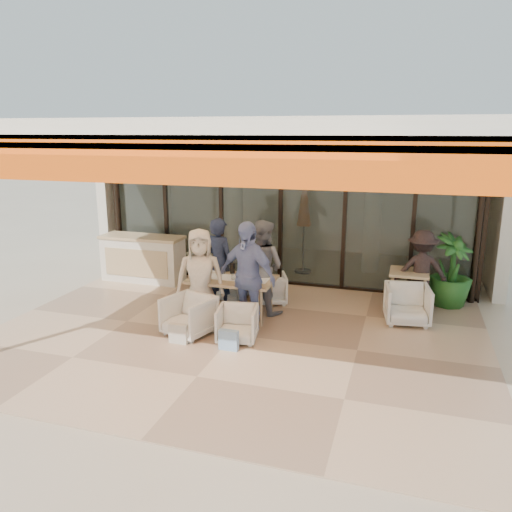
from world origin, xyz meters
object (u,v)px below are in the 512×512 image
at_px(side_chair, 407,303).
at_px(chair_near_right, 237,322).
at_px(chair_near_left, 189,314).
at_px(potted_palm, 451,271).
at_px(dining_table, 232,281).
at_px(host_counter, 143,258).
at_px(diner_navy, 219,263).
at_px(chair_far_right, 270,287).
at_px(side_table, 409,277).
at_px(diner_grey, 262,267).
at_px(diner_periwinkle, 247,277).
at_px(standing_woman, 421,270).
at_px(diner_cream, 200,277).
at_px(chair_far_left, 229,282).

bearing_deg(side_chair, chair_near_right, -156.81).
distance_m(chair_near_left, potted_palm, 5.00).
xyz_separation_m(dining_table, potted_palm, (3.75, 1.79, 0.01)).
bearing_deg(side_chair, host_counter, 162.69).
bearing_deg(diner_navy, chair_far_right, -132.26).
distance_m(side_table, side_chair, 0.79).
relative_size(dining_table, potted_palm, 1.07).
distance_m(diner_navy, side_chair, 3.45).
bearing_deg(diner_grey, dining_table, 65.43).
relative_size(dining_table, diner_periwinkle, 0.80).
height_order(chair_near_left, side_table, side_table).
xyz_separation_m(diner_grey, standing_woman, (2.78, 1.02, -0.11)).
relative_size(diner_periwinkle, potted_palm, 1.33).
height_order(chair_far_right, chair_near_left, chair_near_left).
distance_m(dining_table, chair_near_left, 1.09).
bearing_deg(host_counter, diner_navy, -25.35).
distance_m(diner_navy, side_table, 3.55).
height_order(chair_far_right, side_table, side_table).
relative_size(side_chair, potted_palm, 0.54).
distance_m(diner_periwinkle, potted_palm, 4.02).
height_order(chair_near_left, diner_cream, diner_cream).
xyz_separation_m(chair_far_right, diner_cream, (-0.84, -1.40, 0.52)).
bearing_deg(chair_far_left, diner_navy, 94.44).
height_order(chair_near_left, diner_navy, diner_navy).
xyz_separation_m(diner_periwinkle, standing_woman, (2.78, 1.92, -0.18)).
height_order(diner_periwinkle, standing_woman, diner_periwinkle).
bearing_deg(chair_far_left, host_counter, -9.60).
xyz_separation_m(diner_cream, diner_periwinkle, (0.84, 0.00, 0.09)).
bearing_deg(diner_cream, chair_far_left, 70.27).
xyz_separation_m(chair_near_right, side_table, (2.57, 2.34, 0.32)).
xyz_separation_m(chair_far_right, standing_woman, (2.78, 0.52, 0.43)).
distance_m(chair_far_left, diner_periwinkle, 1.73).
bearing_deg(diner_periwinkle, host_counter, 166.63).
bearing_deg(side_chair, chair_near_left, -163.56).
height_order(chair_far_left, chair_far_right, chair_far_left).
distance_m(side_chair, potted_palm, 1.42).
relative_size(chair_near_left, diner_cream, 0.43).
height_order(dining_table, chair_far_right, dining_table).
bearing_deg(diner_grey, chair_far_left, -11.53).
bearing_deg(chair_far_right, chair_far_left, -21.41).
bearing_deg(standing_woman, dining_table, 16.30).
distance_m(host_counter, chair_far_right, 3.13).
height_order(chair_near_left, diner_grey, diner_grey).
height_order(host_counter, side_chair, host_counter).
bearing_deg(diner_cream, chair_near_right, -50.49).
bearing_deg(dining_table, diner_navy, 133.02).
bearing_deg(chair_near_right, chair_far_right, 79.94).
bearing_deg(host_counter, diner_cream, -41.25).
height_order(chair_far_left, diner_navy, diner_navy).
relative_size(diner_grey, potted_palm, 1.24).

